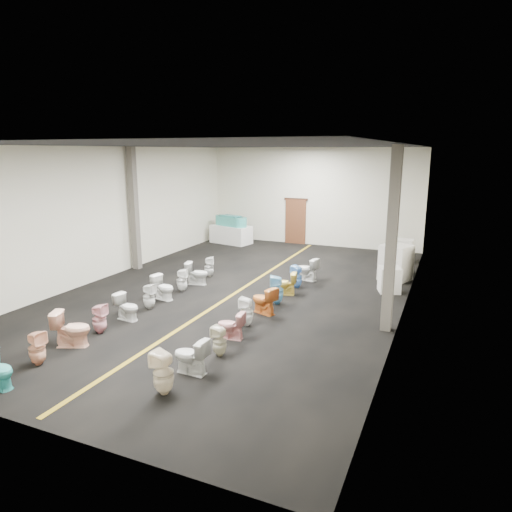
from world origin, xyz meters
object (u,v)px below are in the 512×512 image
at_px(toilet_left_5, 149,296).
at_px(toilet_right_6, 277,290).
at_px(toilet_right_1, 191,356).
at_px(toilet_left_4, 127,307).
at_px(toilet_left_7, 182,280).
at_px(toilet_left_3, 99,319).
at_px(toilet_left_9, 209,267).
at_px(toilet_right_3, 231,325).
at_px(appliance_crate_c, 399,261).
at_px(toilet_right_5, 264,300).
at_px(toilet_left_1, 37,348).
at_px(toilet_left_8, 197,273).
at_px(toilet_right_4, 247,312).
at_px(toilet_right_9, 307,269).
at_px(toilet_left_6, 163,287).
at_px(appliance_crate_a, 389,280).
at_px(toilet_right_7, 285,283).
at_px(toilet_right_0, 163,373).
at_px(toilet_right_8, 297,277).
at_px(bathtub, 231,221).
at_px(display_table, 231,234).
at_px(toilet_left_2, 72,329).
at_px(toilet_right_2, 220,341).
at_px(appliance_crate_b, 396,263).
at_px(appliance_crate_d, 404,251).

distance_m(toilet_left_5, toilet_right_6, 3.64).
xyz_separation_m(toilet_right_1, toilet_right_6, (0.07, 4.64, 0.05)).
relative_size(toilet_left_4, toilet_left_7, 0.95).
bearing_deg(toilet_left_3, toilet_right_6, -47.68).
bearing_deg(toilet_left_3, toilet_left_9, -6.76).
distance_m(toilet_right_3, toilet_right_6, 2.79).
bearing_deg(toilet_left_4, appliance_crate_c, -31.52).
bearing_deg(toilet_right_5, toilet_left_1, -13.46).
height_order(toilet_left_8, toilet_right_4, toilet_left_8).
height_order(toilet_left_9, toilet_right_9, toilet_right_9).
relative_size(toilet_left_4, toilet_left_9, 0.97).
relative_size(toilet_left_1, toilet_left_5, 1.02).
bearing_deg(toilet_right_4, toilet_left_6, -112.07).
distance_m(appliance_crate_a, toilet_left_3, 8.68).
distance_m(toilet_left_4, toilet_right_5, 3.63).
relative_size(toilet_left_5, toilet_right_7, 1.02).
xyz_separation_m(toilet_left_1, toilet_right_6, (3.19, 5.59, 0.05)).
height_order(toilet_left_5, toilet_left_7, toilet_left_7).
relative_size(toilet_left_3, toilet_right_5, 0.97).
distance_m(toilet_right_5, toilet_right_9, 3.64).
xyz_separation_m(toilet_left_3, toilet_right_0, (3.08, -1.78, 0.05)).
bearing_deg(toilet_left_8, toilet_right_0, -167.40).
xyz_separation_m(toilet_right_8, toilet_right_9, (0.03, 0.99, 0.02)).
relative_size(toilet_left_5, toilet_right_3, 1.09).
distance_m(toilet_left_9, toilet_right_7, 3.27).
xyz_separation_m(bathtub, toilet_left_9, (1.97, -5.72, -0.71)).
height_order(toilet_right_7, toilet_right_9, toilet_right_9).
relative_size(toilet_right_3, toilet_right_5, 0.87).
bearing_deg(appliance_crate_c, display_table, 163.39).
xyz_separation_m(toilet_left_7, toilet_right_4, (3.07, -1.82, 0.01)).
relative_size(toilet_left_2, toilet_right_2, 1.23).
bearing_deg(toilet_right_1, display_table, -154.76).
relative_size(toilet_left_5, toilet_right_0, 0.88).
height_order(appliance_crate_b, toilet_left_8, appliance_crate_b).
bearing_deg(toilet_left_3, toilet_right_4, -66.02).
height_order(toilet_left_7, toilet_left_9, toilet_left_7).
bearing_deg(toilet_right_3, display_table, -159.19).
relative_size(appliance_crate_c, toilet_left_9, 1.13).
bearing_deg(display_table, toilet_left_2, -80.73).
bearing_deg(toilet_left_8, toilet_left_1, 166.69).
height_order(toilet_right_4, toilet_right_5, toilet_right_5).
xyz_separation_m(appliance_crate_d, toilet_left_6, (-6.11, -7.78, -0.09)).
bearing_deg(toilet_right_1, toilet_right_0, -0.16).
bearing_deg(appliance_crate_b, toilet_left_3, -127.86).
height_order(toilet_left_8, toilet_right_2, toilet_left_8).
distance_m(appliance_crate_c, toilet_right_0, 11.04).
bearing_deg(toilet_left_2, toilet_right_6, -58.71).
xyz_separation_m(appliance_crate_c, toilet_right_2, (-2.75, -8.82, -0.07)).
bearing_deg(appliance_crate_d, toilet_right_1, -104.23).
distance_m(display_table, appliance_crate_b, 8.78).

